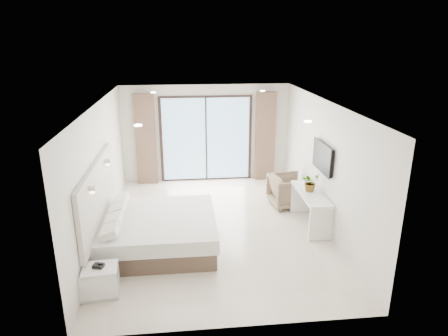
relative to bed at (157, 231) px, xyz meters
The scene contains 8 objects.
ground 1.40m from the bed, 28.58° to the left, with size 6.20×6.20×0.00m, color beige.
room_shell 2.09m from the bed, 53.07° to the left, with size 4.62×6.22×2.72m.
bed is the anchor object (origin of this frame).
nightstand 1.68m from the bed, 118.91° to the right, with size 0.58×0.49×0.49m.
phone 1.69m from the bed, 119.52° to the right, with size 0.16×0.13×0.05m, color black.
console_desk 3.30m from the bed, 10.18° to the left, with size 0.48×1.53×0.77m.
plant 3.36m from the bed, 11.62° to the left, with size 0.37×0.41×0.32m, color #33662D.
armchair 3.48m from the bed, 28.88° to the left, with size 0.82×0.77×0.84m, color #978163.
Camera 1 is at (-0.64, -7.73, 3.96)m, focal length 32.00 mm.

